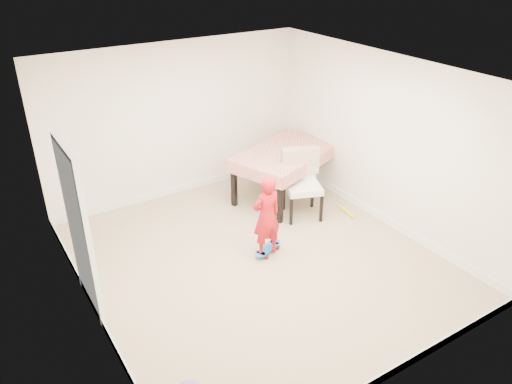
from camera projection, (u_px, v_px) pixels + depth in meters
ground at (258, 259)px, 6.99m from camera, size 5.00×5.00×0.00m
ceiling at (258, 77)px, 5.80m from camera, size 4.50×5.00×0.04m
wall_back at (177, 121)px, 8.25m from camera, size 4.50×0.04×2.60m
wall_front at (404, 275)px, 4.53m from camera, size 4.50×0.04×2.60m
wall_left at (82, 224)px, 5.33m from camera, size 0.04×5.00×2.60m
wall_right at (383, 141)px, 7.45m from camera, size 0.04×5.00×2.60m
door at (79, 233)px, 5.68m from camera, size 0.11×0.94×2.11m
baseboard_back at (182, 188)px, 8.83m from camera, size 4.50×0.02×0.12m
baseboard_front at (388, 374)px, 5.09m from camera, size 4.50×0.02×0.12m
baseboard_left at (98, 314)px, 5.89m from camera, size 0.02×5.00×0.12m
baseboard_right at (375, 213)px, 8.02m from camera, size 0.02×5.00×0.12m
dining_table at (284, 173)px, 8.51m from camera, size 2.07×1.68×0.85m
dining_chair at (303, 185)px, 7.84m from camera, size 0.80×0.84×1.09m
skateboard at (268, 250)px, 7.12m from camera, size 0.57×0.38×0.08m
child at (266, 218)px, 6.82m from camera, size 0.43×0.28×1.19m
foam_toy at (347, 212)px, 8.12m from camera, size 0.11×0.40×0.06m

